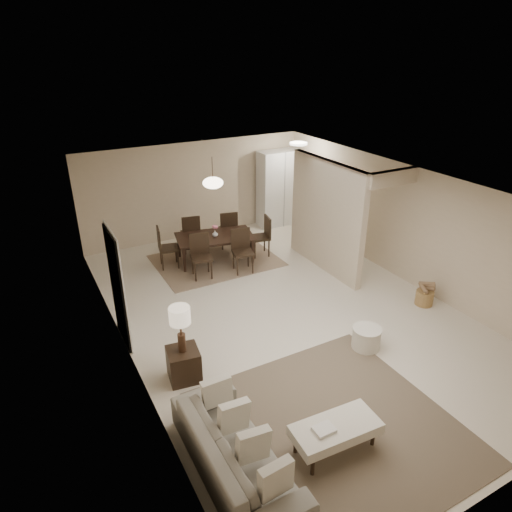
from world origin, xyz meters
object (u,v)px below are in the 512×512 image
round_pouf (366,338)px  dining_table (216,249)px  pantry_cabinet (279,188)px  sofa (236,452)px  side_table (184,364)px  ottoman_bench (336,430)px  wicker_basket (424,298)px

round_pouf → dining_table: (-0.85, 4.37, 0.12)m
pantry_cabinet → sofa: bearing=-124.6°
pantry_cabinet → dining_table: 3.05m
dining_table → side_table: bearing=-109.0°
sofa → round_pouf: size_ratio=4.49×
ottoman_bench → round_pouf: (1.79, 1.47, -0.13)m
sofa → round_pouf: sofa is taller
sofa → round_pouf: bearing=-68.8°
wicker_basket → dining_table: size_ratio=0.19×
sofa → ottoman_bench: bearing=-103.2°
sofa → wicker_basket: 5.32m
pantry_cabinet → side_table: pantry_cabinet is taller
pantry_cabinet → wicker_basket: pantry_cabinet is taller
pantry_cabinet → sofa: pantry_cabinet is taller
pantry_cabinet → dining_table: pantry_cabinet is taller
ottoman_bench → wicker_basket: ottoman_bench is taller
pantry_cabinet → round_pouf: size_ratio=4.25×
ottoman_bench → dining_table: 5.92m
ottoman_bench → round_pouf: size_ratio=2.36×
sofa → ottoman_bench: sofa is taller
sofa → dining_table: size_ratio=1.24×
side_table → pantry_cabinet: bearing=46.7°
side_table → wicker_basket: side_table is taller
round_pouf → side_table: bearing=166.0°
sofa → wicker_basket: (5.03, 1.72, -0.18)m
side_table → round_pouf: size_ratio=1.05×
ottoman_bench → dining_table: bearing=84.3°
pantry_cabinet → side_table: size_ratio=4.04×
pantry_cabinet → round_pouf: (-1.75, -5.78, -0.86)m
round_pouf → dining_table: size_ratio=0.28×
round_pouf → wicker_basket: size_ratio=1.42×
ottoman_bench → side_table: 2.53m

